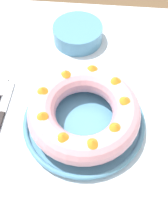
# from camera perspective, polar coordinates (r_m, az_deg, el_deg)

# --- Properties ---
(ground_plane) EXTENTS (8.00, 8.00, 0.00)m
(ground_plane) POSITION_cam_1_polar(r_m,az_deg,el_deg) (1.37, 0.86, -18.99)
(ground_plane) COLOR brown
(dining_table) EXTENTS (1.35, 0.94, 0.78)m
(dining_table) POSITION_cam_1_polar(r_m,az_deg,el_deg) (0.73, 1.54, -6.24)
(dining_table) COLOR silver
(dining_table) RESTS_ON ground_plane
(serving_dish) EXTENTS (0.29, 0.29, 0.02)m
(serving_dish) POSITION_cam_1_polar(r_m,az_deg,el_deg) (0.63, 0.00, -2.07)
(serving_dish) COLOR #518EB2
(serving_dish) RESTS_ON dining_table
(bundt_cake) EXTENTS (0.26, 0.26, 0.08)m
(bundt_cake) POSITION_cam_1_polar(r_m,az_deg,el_deg) (0.60, -0.00, 0.04)
(bundt_cake) COLOR #E09EAD
(bundt_cake) RESTS_ON serving_dish
(cake_knife) EXTENTS (0.02, 0.18, 0.01)m
(cake_knife) POSITION_cam_1_polar(r_m,az_deg,el_deg) (0.68, -17.52, -0.29)
(cake_knife) COLOR black
(cake_knife) RESTS_ON dining_table
(side_bowl) EXTENTS (0.15, 0.15, 0.05)m
(side_bowl) POSITION_cam_1_polar(r_m,az_deg,el_deg) (0.82, -1.36, 16.72)
(side_bowl) COLOR #518EB2
(side_bowl) RESTS_ON dining_table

